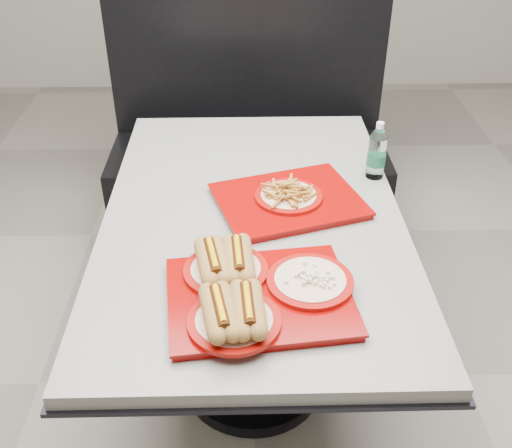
{
  "coord_description": "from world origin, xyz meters",
  "views": [
    {
      "loc": [
        -0.03,
        -1.53,
        1.74
      ],
      "look_at": [
        0.0,
        -0.18,
        0.83
      ],
      "focal_mm": 42.0,
      "sensor_mm": 36.0,
      "label": 1
    }
  ],
  "objects_px": {
    "tray_near": "(252,291)",
    "water_bottle": "(377,154)",
    "booth_bench": "(249,150)",
    "diner_table": "(253,255)",
    "tray_far": "(289,198)"
  },
  "relations": [
    {
      "from": "tray_far",
      "to": "water_bottle",
      "type": "distance_m",
      "value": 0.35
    },
    {
      "from": "water_bottle",
      "to": "booth_bench",
      "type": "bearing_deg",
      "value": 114.92
    },
    {
      "from": "booth_bench",
      "to": "water_bottle",
      "type": "height_order",
      "value": "booth_bench"
    },
    {
      "from": "tray_near",
      "to": "water_bottle",
      "type": "relative_size",
      "value": 2.5
    },
    {
      "from": "diner_table",
      "to": "tray_near",
      "type": "xyz_separation_m",
      "value": [
        -0.01,
        -0.41,
        0.2
      ]
    },
    {
      "from": "booth_bench",
      "to": "water_bottle",
      "type": "distance_m",
      "value": 1.07
    },
    {
      "from": "tray_far",
      "to": "water_bottle",
      "type": "bearing_deg",
      "value": 29.78
    },
    {
      "from": "tray_far",
      "to": "water_bottle",
      "type": "height_order",
      "value": "water_bottle"
    },
    {
      "from": "booth_bench",
      "to": "tray_near",
      "type": "xyz_separation_m",
      "value": [
        -0.01,
        -1.5,
        0.38
      ]
    },
    {
      "from": "booth_bench",
      "to": "water_bottle",
      "type": "xyz_separation_m",
      "value": [
        0.41,
        -0.88,
        0.43
      ]
    },
    {
      "from": "booth_bench",
      "to": "diner_table",
      "type": "bearing_deg",
      "value": -90.0
    },
    {
      "from": "booth_bench",
      "to": "tray_near",
      "type": "distance_m",
      "value": 1.55
    },
    {
      "from": "diner_table",
      "to": "booth_bench",
      "type": "xyz_separation_m",
      "value": [
        0.0,
        1.09,
        -0.18
      ]
    },
    {
      "from": "booth_bench",
      "to": "tray_near",
      "type": "relative_size",
      "value": 2.76
    },
    {
      "from": "tray_far",
      "to": "tray_near",
      "type": "bearing_deg",
      "value": -105.16
    }
  ]
}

